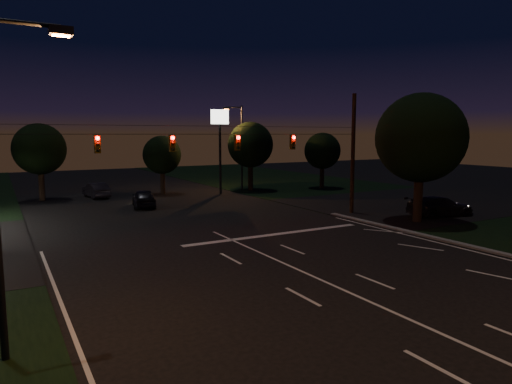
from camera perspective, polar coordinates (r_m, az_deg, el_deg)
ground at (r=17.13m, az=14.91°, el=-13.51°), size 140.00×140.00×0.00m
cross_street_right at (r=42.03m, az=19.13°, el=-1.37°), size 20.00×16.00×0.02m
stop_bar at (r=27.63m, az=2.53°, el=-5.29°), size 12.00×0.50×0.01m
utility_pole_right at (r=35.71m, az=11.82°, el=-2.59°), size 0.30×0.30×9.00m
signal_span at (r=28.65m, az=-6.26°, el=6.21°), size 24.00×0.40×1.56m
pole_sign_right at (r=45.64m, az=-4.54°, el=7.52°), size 1.80×0.30×8.40m
street_light_left at (r=13.35m, az=-29.04°, el=3.08°), size 2.20×0.35×9.00m
street_light_right_far at (r=48.88m, az=-2.07°, el=6.35°), size 2.20×0.35×9.00m
tree_right_near at (r=32.89m, az=19.71°, el=6.26°), size 6.00×6.00×8.76m
tree_far_b at (r=45.60m, az=-25.42°, el=4.80°), size 4.60×4.60×6.98m
tree_far_c at (r=46.75m, az=-11.69°, el=4.52°), size 3.80×3.80×5.86m
tree_far_d at (r=48.49m, az=-0.76°, el=5.85°), size 4.80×4.80×7.30m
tree_far_e at (r=51.22m, az=8.24°, el=5.06°), size 4.00×4.00×6.18m
car_oncoming_a at (r=38.82m, az=-13.84°, el=-0.75°), size 2.62×4.64×1.49m
car_oncoming_b at (r=45.95m, az=-19.36°, el=0.21°), size 1.98×4.43×1.41m
car_cross at (r=36.12m, az=22.01°, el=-1.67°), size 5.37×2.99×1.47m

